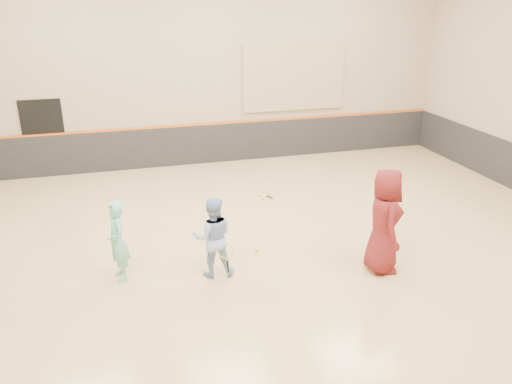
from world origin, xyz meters
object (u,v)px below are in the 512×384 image
object	(u,v)px
girl	(118,241)
spare_racket	(263,193)
instructor	(213,237)
young_man	(384,221)

from	to	relation	value
girl	spare_racket	xyz separation A→B (m)	(3.65, 3.22, -0.71)
girl	spare_racket	size ratio (longest dim) A/B	2.25
girl	instructor	size ratio (longest dim) A/B	0.98
instructor	spare_racket	size ratio (longest dim) A/B	2.29
instructor	young_man	distance (m)	3.13
young_man	spare_racket	xyz separation A→B (m)	(-1.06, 4.19, -0.96)
young_man	spare_racket	bearing A→B (deg)	25.65
girl	young_man	xyz separation A→B (m)	(4.71, -0.97, 0.24)
girl	instructor	bearing A→B (deg)	67.43
girl	young_man	size ratio (longest dim) A/B	0.76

